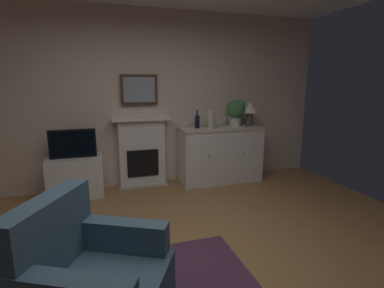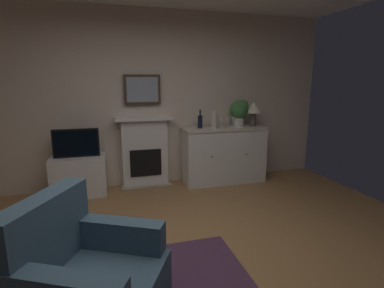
% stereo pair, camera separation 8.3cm
% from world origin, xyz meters
% --- Properties ---
extents(ground_plane, '(5.96, 4.93, 0.10)m').
position_xyz_m(ground_plane, '(0.00, 0.00, -0.05)').
color(ground_plane, '#9E7042').
rests_on(ground_plane, ground).
extents(wall_rear, '(5.96, 0.06, 2.69)m').
position_xyz_m(wall_rear, '(0.00, 2.43, 1.35)').
color(wall_rear, beige).
rests_on(wall_rear, ground_plane).
extents(fireplace_unit, '(0.87, 0.30, 1.10)m').
position_xyz_m(fireplace_unit, '(-0.06, 2.31, 0.55)').
color(fireplace_unit, white).
rests_on(fireplace_unit, ground_plane).
extents(framed_picture, '(0.55, 0.04, 0.45)m').
position_xyz_m(framed_picture, '(-0.06, 2.35, 1.50)').
color(framed_picture, '#473323').
extents(sideboard_cabinet, '(1.35, 0.49, 0.90)m').
position_xyz_m(sideboard_cabinet, '(1.20, 2.13, 0.45)').
color(sideboard_cabinet, white).
rests_on(sideboard_cabinet, ground_plane).
extents(table_lamp, '(0.26, 0.26, 0.40)m').
position_xyz_m(table_lamp, '(1.70, 2.13, 1.18)').
color(table_lamp, '#4C4742').
rests_on(table_lamp, sideboard_cabinet).
extents(wine_bottle, '(0.08, 0.08, 0.29)m').
position_xyz_m(wine_bottle, '(0.80, 2.17, 1.01)').
color(wine_bottle, black).
rests_on(wine_bottle, sideboard_cabinet).
extents(wine_glass_left, '(0.07, 0.07, 0.16)m').
position_xyz_m(wine_glass_left, '(1.13, 2.08, 1.03)').
color(wine_glass_left, silver).
rests_on(wine_glass_left, sideboard_cabinet).
extents(wine_glass_center, '(0.07, 0.07, 0.16)m').
position_xyz_m(wine_glass_center, '(1.24, 2.10, 1.03)').
color(wine_glass_center, silver).
rests_on(wine_glass_center, sideboard_cabinet).
extents(wine_glass_right, '(0.07, 0.07, 0.16)m').
position_xyz_m(wine_glass_right, '(1.35, 2.15, 1.03)').
color(wine_glass_right, silver).
rests_on(wine_glass_right, sideboard_cabinet).
extents(vase_decorative, '(0.11, 0.11, 0.28)m').
position_xyz_m(vase_decorative, '(1.00, 2.08, 1.04)').
color(vase_decorative, beige).
rests_on(vase_decorative, sideboard_cabinet).
extents(tv_cabinet, '(0.75, 0.42, 0.58)m').
position_xyz_m(tv_cabinet, '(-1.04, 2.14, 0.29)').
color(tv_cabinet, white).
rests_on(tv_cabinet, ground_plane).
extents(tv_set, '(0.62, 0.07, 0.40)m').
position_xyz_m(tv_set, '(-1.04, 2.12, 0.78)').
color(tv_set, black).
rests_on(tv_set, tv_cabinet).
extents(potted_plant_small, '(0.30, 0.30, 0.43)m').
position_xyz_m(potted_plant_small, '(1.47, 2.18, 1.16)').
color(potted_plant_small, beige).
rests_on(potted_plant_small, sideboard_cabinet).
extents(armchair, '(1.07, 1.05, 0.92)m').
position_xyz_m(armchair, '(-0.79, -0.41, 0.38)').
color(armchair, '#3F596B').
rests_on(armchair, ground_plane).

